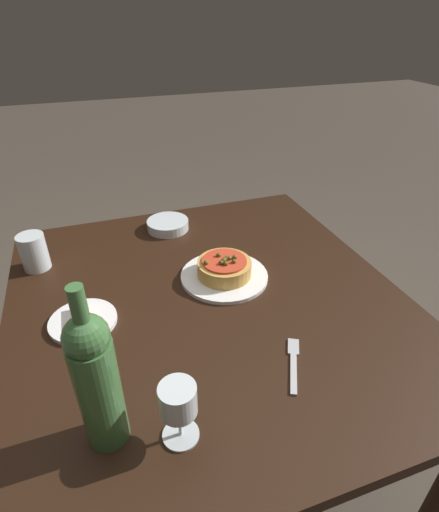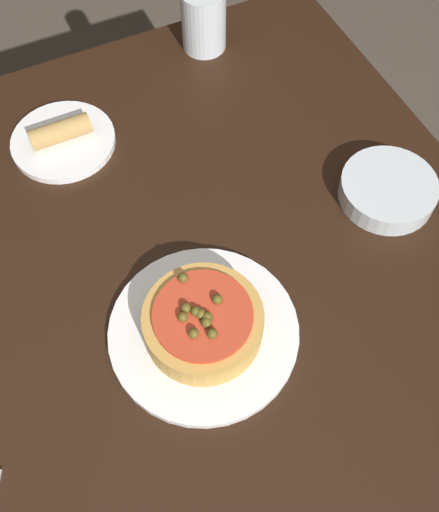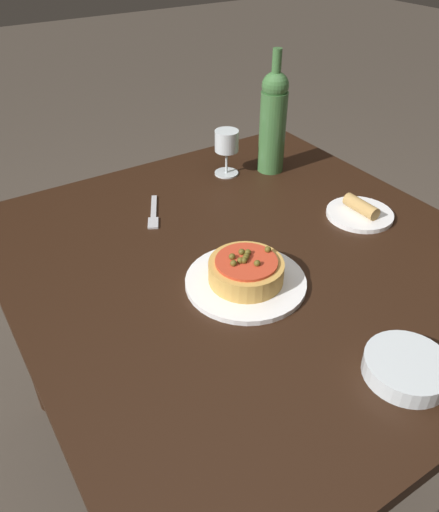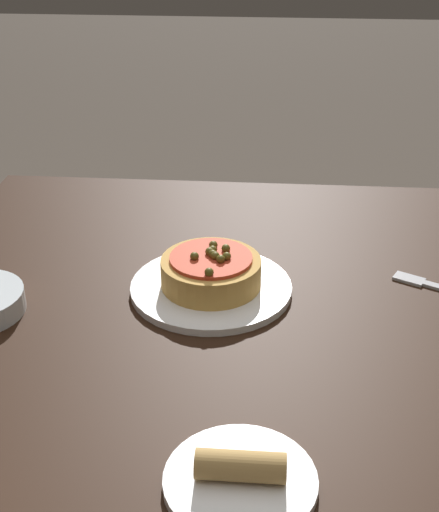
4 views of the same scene
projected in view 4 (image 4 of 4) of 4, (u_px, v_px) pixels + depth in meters
dining_table at (256, 370)px, 1.12m from camera, size 1.15×1.07×0.78m
dinner_plate at (211, 288)px, 1.14m from camera, size 0.26×0.26×0.01m
pizza at (211, 271)px, 1.13m from camera, size 0.16×0.16×0.06m
fork at (436, 287)px, 1.15m from camera, size 0.15×0.09×0.00m
side_plate at (240, 478)px, 0.78m from camera, size 0.17×0.17×0.05m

